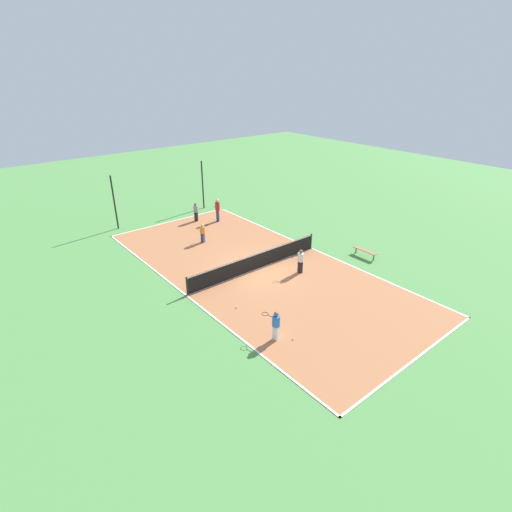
# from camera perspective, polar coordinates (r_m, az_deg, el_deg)

# --- Properties ---
(ground_plane) EXTENTS (80.00, 80.00, 0.00)m
(ground_plane) POSITION_cam_1_polar(r_m,az_deg,el_deg) (24.25, 0.00, -1.92)
(ground_plane) COLOR #518E47
(court_surface) EXTENTS (9.81, 21.37, 0.02)m
(court_surface) POSITION_cam_1_polar(r_m,az_deg,el_deg) (24.24, 0.00, -1.90)
(court_surface) COLOR #AD6B42
(court_surface) RESTS_ON ground_plane
(tennis_net) EXTENTS (9.61, 0.10, 1.07)m
(tennis_net) POSITION_cam_1_polar(r_m,az_deg,el_deg) (23.99, 0.00, -0.72)
(tennis_net) COLOR black
(tennis_net) RESTS_ON court_surface
(bench) EXTENTS (0.36, 1.69, 0.45)m
(bench) POSITION_cam_1_polar(r_m,az_deg,el_deg) (26.66, 15.32, 0.70)
(bench) COLOR olive
(bench) RESTS_ON ground_plane
(player_far_white) EXTENTS (0.99, 0.65, 1.48)m
(player_far_white) POSITION_cam_1_polar(r_m,az_deg,el_deg) (23.62, 6.35, -0.54)
(player_far_white) COLOR black
(player_far_white) RESTS_ON court_surface
(player_near_blue) EXTENTS (0.55, 0.98, 1.45)m
(player_near_blue) POSITION_cam_1_polar(r_m,az_deg,el_deg) (17.94, 2.84, -9.66)
(player_near_blue) COLOR white
(player_near_blue) RESTS_ON court_surface
(player_coach_red) EXTENTS (0.92, 0.87, 1.84)m
(player_coach_red) POSITION_cam_1_polar(r_m,az_deg,el_deg) (31.60, -5.52, 6.79)
(player_coach_red) COLOR navy
(player_coach_red) RESTS_ON court_surface
(player_baseline_gray) EXTENTS (0.51, 0.51, 1.48)m
(player_baseline_gray) POSITION_cam_1_polar(r_m,az_deg,el_deg) (31.96, -8.59, 6.39)
(player_baseline_gray) COLOR black
(player_baseline_gray) RESTS_ON court_surface
(player_center_orange) EXTENTS (0.97, 0.75, 1.36)m
(player_center_orange) POSITION_cam_1_polar(r_m,az_deg,el_deg) (27.91, -7.64, 3.43)
(player_center_orange) COLOR navy
(player_center_orange) RESTS_ON court_surface
(tennis_ball_far_baseline) EXTENTS (0.07, 0.07, 0.07)m
(tennis_ball_far_baseline) POSITION_cam_1_polar(r_m,az_deg,el_deg) (18.41, 5.28, -11.74)
(tennis_ball_far_baseline) COLOR #CCE033
(tennis_ball_far_baseline) RESTS_ON court_surface
(tennis_ball_left_sideline) EXTENTS (0.07, 0.07, 0.07)m
(tennis_ball_left_sideline) POSITION_cam_1_polar(r_m,az_deg,el_deg) (20.51, -2.81, -7.34)
(tennis_ball_left_sideline) COLOR #CCE033
(tennis_ball_left_sideline) RESTS_ON court_surface
(tennis_ball_near_net) EXTENTS (0.07, 0.07, 0.07)m
(tennis_ball_near_net) POSITION_cam_1_polar(r_m,az_deg,el_deg) (26.65, 5.10, 0.76)
(tennis_ball_near_net) COLOR #CCE033
(tennis_ball_near_net) RESTS_ON court_surface
(fence_post_back_left) EXTENTS (0.12, 0.12, 4.07)m
(fence_post_back_left) POSITION_cam_1_polar(r_m,az_deg,el_deg) (31.54, -19.58, 7.19)
(fence_post_back_left) COLOR black
(fence_post_back_left) RESTS_ON ground_plane
(fence_post_back_right) EXTENTS (0.12, 0.12, 4.07)m
(fence_post_back_right) POSITION_cam_1_polar(r_m,az_deg,el_deg) (34.69, -7.63, 10.02)
(fence_post_back_right) COLOR black
(fence_post_back_right) RESTS_ON ground_plane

